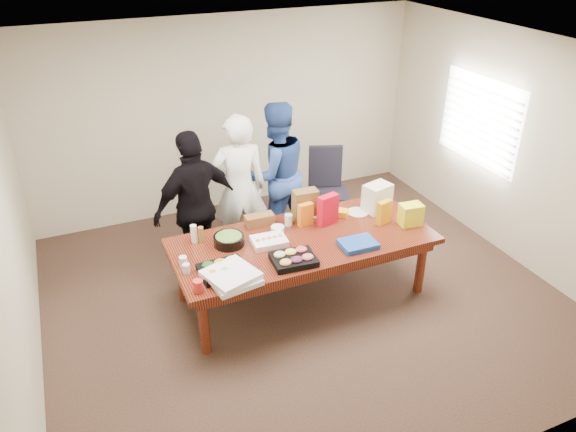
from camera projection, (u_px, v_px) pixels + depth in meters
name	position (u px, v px, depth m)	size (l,w,h in m)	color
floor	(302.00, 296.00, 6.22)	(5.50, 5.00, 0.02)	#47301E
ceiling	(306.00, 52.00, 4.90)	(5.50, 5.00, 0.02)	white
wall_back	(228.00, 115.00, 7.57)	(5.50, 0.04, 2.70)	beige
wall_front	(466.00, 343.00, 3.55)	(5.50, 0.04, 2.70)	beige
wall_left	(8.00, 245.00, 4.61)	(0.04, 5.00, 2.70)	beige
wall_right	(513.00, 148.00, 6.52)	(0.04, 5.00, 2.70)	beige
window_panel	(479.00, 121.00, 6.92)	(0.03, 1.40, 1.10)	white
window_blinds	(477.00, 121.00, 6.90)	(0.04, 1.36, 1.00)	beige
conference_table	(303.00, 268.00, 6.03)	(2.80, 1.20, 0.75)	#4C1C0F
office_chair	(331.00, 192.00, 7.33)	(0.54, 0.54, 1.06)	black
person_center	(239.00, 189.00, 6.50)	(0.68, 0.44, 1.86)	silver
person_right	(275.00, 174.00, 6.87)	(0.90, 0.70, 1.86)	navy
person_left	(196.00, 206.00, 6.18)	(1.05, 0.44, 1.80)	black
veggie_tray	(223.00, 270.00, 5.28)	(0.44, 0.34, 0.07)	black
fruit_tray	(294.00, 260.00, 5.44)	(0.43, 0.34, 0.07)	black
sheet_cake	(269.00, 241.00, 5.75)	(0.36, 0.27, 0.06)	white
salad_bowl	(229.00, 240.00, 5.72)	(0.32, 0.32, 0.10)	black
chip_bag_blue	(358.00, 244.00, 5.71)	(0.37, 0.28, 0.06)	#1B4499
chip_bag_red	(328.00, 210.00, 6.06)	(0.24, 0.10, 0.35)	red
chip_bag_yellow	(384.00, 212.00, 6.08)	(0.18, 0.07, 0.27)	orange
chip_bag_orange	(305.00, 215.00, 6.05)	(0.17, 0.08, 0.26)	orange
mayo_jar	(289.00, 220.00, 6.08)	(0.09, 0.09, 0.13)	silver
mustard_bottle	(311.00, 217.00, 6.12)	(0.05, 0.05, 0.16)	orange
dressing_bottle	(201.00, 235.00, 5.75)	(0.06, 0.06, 0.18)	brown
ranch_bottle	(194.00, 234.00, 5.75)	(0.07, 0.07, 0.20)	#EDEACE
banana_bunch	(339.00, 213.00, 6.29)	(0.22, 0.13, 0.07)	yellow
bread_loaf	(259.00, 220.00, 6.07)	(0.32, 0.14, 0.13)	brown
kraft_bag	(305.00, 205.00, 6.14)	(0.28, 0.16, 0.36)	brown
red_cup	(198.00, 286.00, 5.01)	(0.09, 0.09, 0.12)	red
clear_cup_a	(186.00, 269.00, 5.27)	(0.07, 0.07, 0.10)	silver
clear_cup_b	(183.00, 262.00, 5.37)	(0.08, 0.08, 0.11)	silver
pizza_box_lower	(233.00, 279.00, 5.17)	(0.44, 0.44, 0.05)	white
pizza_box_upper	(231.00, 274.00, 5.14)	(0.44, 0.44, 0.05)	white
plate_a	(358.00, 212.00, 6.35)	(0.25, 0.25, 0.01)	white
plate_b	(325.00, 208.00, 6.45)	(0.22, 0.22, 0.01)	beige
dip_bowl_a	(313.00, 217.00, 6.21)	(0.16, 0.16, 0.06)	beige
dip_bowl_b	(278.00, 229.00, 5.97)	(0.15, 0.15, 0.06)	white
grocery_bag_white	(377.00, 198.00, 6.34)	(0.31, 0.22, 0.33)	white
grocery_bag_yellow	(411.00, 214.00, 6.07)	(0.24, 0.17, 0.24)	#FBFE25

